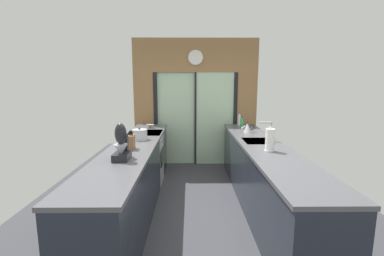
# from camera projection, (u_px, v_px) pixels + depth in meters

# --- Properties ---
(ground_plane) EXTENTS (5.04, 7.60, 0.02)m
(ground_plane) POSITION_uv_depth(u_px,v_px,m) (198.00, 198.00, 4.17)
(ground_plane) COLOR #38383D
(back_wall_unit) EXTENTS (2.64, 0.12, 2.70)m
(back_wall_unit) POSITION_uv_depth(u_px,v_px,m) (195.00, 95.00, 5.69)
(back_wall_unit) COLOR olive
(back_wall_unit) RESTS_ON ground_plane
(left_counter_run) EXTENTS (0.62, 3.80, 0.92)m
(left_counter_run) POSITION_uv_depth(u_px,v_px,m) (132.00, 180.00, 3.62)
(left_counter_run) COLOR #1E232D
(left_counter_run) RESTS_ON ground_plane
(right_counter_run) EXTENTS (0.62, 3.80, 0.92)m
(right_counter_run) POSITION_uv_depth(u_px,v_px,m) (262.00, 176.00, 3.81)
(right_counter_run) COLOR #1E232D
(right_counter_run) RESTS_ON ground_plane
(sink_faucet) EXTENTS (0.19, 0.02, 0.29)m
(sink_faucet) POSITION_uv_depth(u_px,v_px,m) (269.00, 128.00, 3.95)
(sink_faucet) COLOR #B7BABC
(sink_faucet) RESTS_ON right_counter_run
(oven_range) EXTENTS (0.60, 0.60, 0.92)m
(oven_range) POSITION_uv_depth(u_px,v_px,m) (146.00, 158.00, 4.73)
(oven_range) COLOR #B7BABC
(oven_range) RESTS_ON ground_plane
(mixing_bowl) EXTENTS (0.15, 0.15, 0.06)m
(mixing_bowl) POSITION_uv_depth(u_px,v_px,m) (150.00, 126.00, 5.13)
(mixing_bowl) COLOR gray
(mixing_bowl) RESTS_ON left_counter_run
(knife_block) EXTENTS (0.08, 0.14, 0.25)m
(knife_block) POSITION_uv_depth(u_px,v_px,m) (131.00, 142.00, 3.47)
(knife_block) COLOR brown
(knife_block) RESTS_ON left_counter_run
(stand_mixer) EXTENTS (0.17, 0.27, 0.42)m
(stand_mixer) POSITION_uv_depth(u_px,v_px,m) (121.00, 146.00, 2.98)
(stand_mixer) COLOR black
(stand_mixer) RESTS_ON left_counter_run
(stock_pot) EXTENTS (0.23, 0.23, 0.18)m
(stock_pot) POSITION_uv_depth(u_px,v_px,m) (140.00, 134.00, 4.06)
(stock_pot) COLOR #B7BABC
(stock_pot) RESTS_ON left_counter_run
(kettle) EXTENTS (0.24, 0.16, 0.18)m
(kettle) POSITION_uv_depth(u_px,v_px,m) (247.00, 128.00, 4.66)
(kettle) COLOR #B7BABC
(kettle) RESTS_ON right_counter_run
(soap_bottle_near) EXTENTS (0.06, 0.06, 0.22)m
(soap_bottle_near) POSITION_uv_depth(u_px,v_px,m) (242.00, 123.00, 5.17)
(soap_bottle_near) COLOR #339E56
(soap_bottle_near) RESTS_ON right_counter_run
(soap_bottle_far) EXTENTS (0.06, 0.06, 0.26)m
(soap_bottle_far) POSITION_uv_depth(u_px,v_px,m) (239.00, 120.00, 5.43)
(soap_bottle_far) COLOR silver
(soap_bottle_far) RESTS_ON right_counter_run
(paper_towel_roll) EXTENTS (0.13, 0.13, 0.32)m
(paper_towel_roll) POSITION_uv_depth(u_px,v_px,m) (270.00, 140.00, 3.35)
(paper_towel_roll) COLOR #B7BABC
(paper_towel_roll) RESTS_ON right_counter_run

